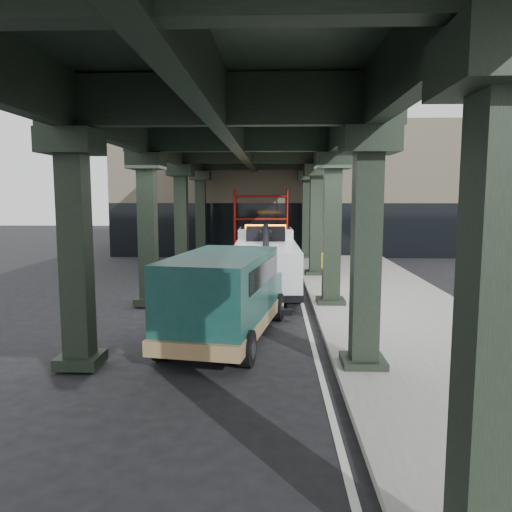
# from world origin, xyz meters

# --- Properties ---
(ground) EXTENTS (90.00, 90.00, 0.00)m
(ground) POSITION_xyz_m (0.00, 0.00, 0.00)
(ground) COLOR black
(ground) RESTS_ON ground
(sidewalk) EXTENTS (5.00, 40.00, 0.15)m
(sidewalk) POSITION_xyz_m (4.50, 2.00, 0.07)
(sidewalk) COLOR gray
(sidewalk) RESTS_ON ground
(lane_stripe) EXTENTS (0.12, 38.00, 0.01)m
(lane_stripe) POSITION_xyz_m (1.70, 2.00, 0.01)
(lane_stripe) COLOR silver
(lane_stripe) RESTS_ON ground
(viaduct) EXTENTS (7.40, 32.00, 6.40)m
(viaduct) POSITION_xyz_m (-0.40, 2.00, 5.46)
(viaduct) COLOR black
(viaduct) RESTS_ON ground
(building) EXTENTS (22.00, 10.00, 8.00)m
(building) POSITION_xyz_m (2.00, 20.00, 4.00)
(building) COLOR #C6B793
(building) RESTS_ON ground
(scaffolding) EXTENTS (3.08, 0.88, 4.00)m
(scaffolding) POSITION_xyz_m (0.00, 14.64, 2.11)
(scaffolding) COLOR red
(scaffolding) RESTS_ON ground
(tow_truck) EXTENTS (2.52, 7.95, 2.59)m
(tow_truck) POSITION_xyz_m (0.42, 4.68, 1.26)
(tow_truck) COLOR black
(tow_truck) RESTS_ON ground
(towed_van) EXTENTS (3.02, 5.80, 2.25)m
(towed_van) POSITION_xyz_m (-0.50, -1.91, 1.21)
(towed_van) COLOR #103A35
(towed_van) RESTS_ON ground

